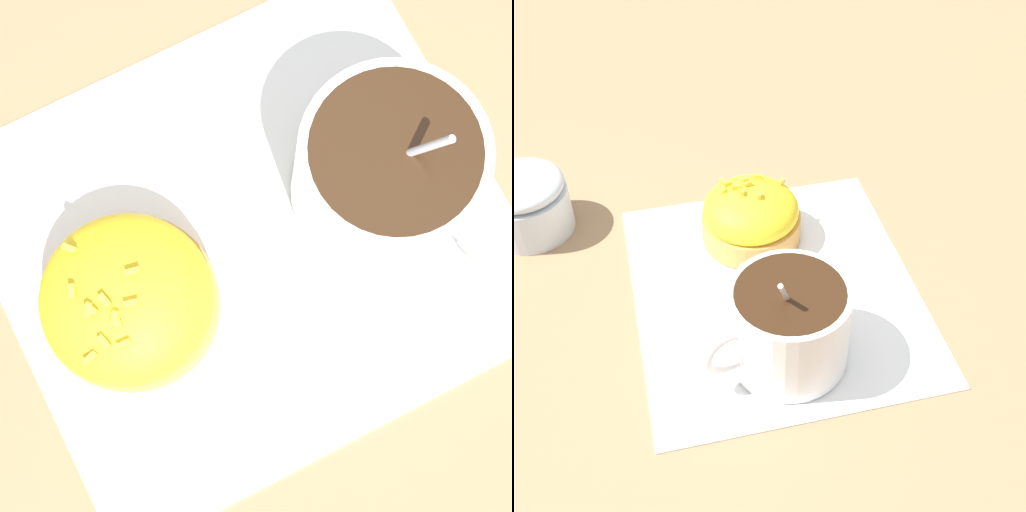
# 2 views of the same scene
# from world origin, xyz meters

# --- Properties ---
(ground_plane) EXTENTS (3.00, 3.00, 0.00)m
(ground_plane) POSITION_xyz_m (0.00, 0.00, 0.00)
(ground_plane) COLOR #93704C
(paper_napkin) EXTENTS (0.29, 0.26, 0.00)m
(paper_napkin) POSITION_xyz_m (0.00, 0.00, 0.00)
(paper_napkin) COLOR white
(paper_napkin) RESTS_ON ground_plane
(coffee_cup) EXTENTS (0.09, 0.12, 0.10)m
(coffee_cup) POSITION_xyz_m (-0.07, 0.01, 0.04)
(coffee_cup) COLOR white
(coffee_cup) RESTS_ON paper_napkin
(frosted_pastry) EXTENTS (0.09, 0.09, 0.06)m
(frosted_pastry) POSITION_xyz_m (0.07, -0.00, 0.03)
(frosted_pastry) COLOR #D19347
(frosted_pastry) RESTS_ON paper_napkin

